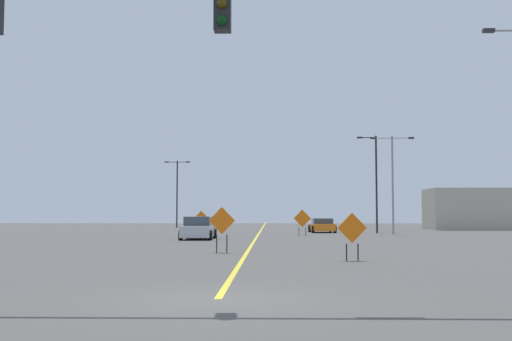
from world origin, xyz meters
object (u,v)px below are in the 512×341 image
(construction_sign_right_lane, at_px, (222,223))
(construction_sign_left_lane, at_px, (201,219))
(street_lamp_far_right, at_px, (177,188))
(car_orange_approaching, at_px, (322,226))
(construction_sign_median_far, at_px, (302,219))
(construction_sign_median_near, at_px, (352,231))
(street_lamp_near_right, at_px, (375,179))
(street_lamp_far_left, at_px, (393,176))
(car_silver_passing, at_px, (198,228))

(construction_sign_right_lane, height_order, construction_sign_left_lane, construction_sign_right_lane)
(street_lamp_far_right, xyz_separation_m, car_orange_approaching, (15.47, -18.50, -4.04))
(construction_sign_median_far, xyz_separation_m, car_orange_approaching, (2.09, 7.77, -0.63))
(construction_sign_left_lane, bearing_deg, construction_sign_right_lane, -82.00)
(construction_sign_median_near, bearing_deg, street_lamp_far_right, 105.27)
(street_lamp_near_right, distance_m, construction_sign_left_lane, 16.06)
(street_lamp_near_right, height_order, construction_sign_left_lane, street_lamp_near_right)
(street_lamp_far_right, relative_size, car_orange_approaching, 1.96)
(construction_sign_median_near, xyz_separation_m, construction_sign_right_lane, (-5.00, 4.44, 0.18))
(street_lamp_far_left, relative_size, construction_sign_left_lane, 4.14)
(street_lamp_near_right, xyz_separation_m, car_orange_approaching, (-4.43, 1.33, -3.97))
(car_orange_approaching, bearing_deg, construction_sign_median_near, -92.67)
(street_lamp_far_left, xyz_separation_m, car_orange_approaching, (-5.34, 4.36, -4.11))
(construction_sign_median_near, distance_m, construction_sign_median_far, 24.83)
(street_lamp_far_left, distance_m, construction_sign_right_lane, 26.80)
(construction_sign_right_lane, distance_m, construction_sign_median_far, 20.86)
(car_orange_approaching, height_order, car_silver_passing, car_silver_passing)
(street_lamp_far_left, distance_m, street_lamp_far_right, 30.91)
(street_lamp_far_left, xyz_separation_m, street_lamp_far_right, (-20.81, 22.86, -0.07))
(street_lamp_far_left, xyz_separation_m, construction_sign_right_lane, (-11.86, -23.79, -3.43))
(street_lamp_far_left, relative_size, street_lamp_far_right, 1.01)
(street_lamp_far_right, height_order, construction_sign_right_lane, street_lamp_far_right)
(construction_sign_median_near, relative_size, construction_sign_median_far, 0.87)
(construction_sign_left_lane, bearing_deg, car_orange_approaching, -12.77)
(construction_sign_right_lane, height_order, car_orange_approaching, construction_sign_right_lane)
(street_lamp_far_right, bearing_deg, construction_sign_median_near, -74.73)
(street_lamp_far_left, relative_size, construction_sign_right_lane, 4.03)
(street_lamp_near_right, relative_size, construction_sign_median_far, 4.25)
(street_lamp_near_right, distance_m, street_lamp_far_left, 3.17)
(street_lamp_near_right, distance_m, street_lamp_far_right, 28.09)
(street_lamp_near_right, distance_m, construction_sign_median_near, 32.01)
(construction_sign_right_lane, bearing_deg, street_lamp_near_right, 67.79)
(street_lamp_far_right, bearing_deg, car_orange_approaching, -50.10)
(construction_sign_median_near, xyz_separation_m, construction_sign_left_lane, (-9.30, 35.04, 0.13))
(street_lamp_far_right, distance_m, construction_sign_median_near, 53.07)
(construction_sign_median_near, xyz_separation_m, car_silver_passing, (-7.60, 18.26, -0.37))
(street_lamp_near_right, height_order, construction_sign_median_far, street_lamp_near_right)
(street_lamp_near_right, height_order, street_lamp_far_left, street_lamp_near_right)
(street_lamp_far_right, bearing_deg, construction_sign_right_lane, -79.14)
(street_lamp_near_right, height_order, construction_sign_right_lane, street_lamp_near_right)
(construction_sign_median_far, relative_size, construction_sign_left_lane, 1.02)
(construction_sign_left_lane, bearing_deg, street_lamp_far_right, 106.15)
(street_lamp_far_right, relative_size, construction_sign_median_far, 4.02)
(construction_sign_left_lane, relative_size, car_silver_passing, 0.43)
(street_lamp_far_left, bearing_deg, construction_sign_right_lane, -116.50)
(car_silver_passing, bearing_deg, car_orange_approaching, 57.52)
(car_silver_passing, bearing_deg, street_lamp_far_left, 34.57)
(construction_sign_median_near, height_order, construction_sign_left_lane, construction_sign_left_lane)
(street_lamp_near_right, relative_size, construction_sign_right_lane, 4.24)
(street_lamp_far_left, relative_size, car_silver_passing, 1.77)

